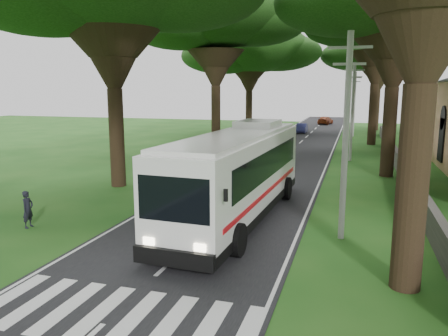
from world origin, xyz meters
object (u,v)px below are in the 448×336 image
Objects in this scene: distant_car_a at (276,135)px; pedestrian at (28,209)px; pole_mid at (352,110)px; pole_far at (354,103)px; pole_near at (346,134)px; distant_car_c at (325,120)px; distant_car_b at (302,128)px; coach_bus at (239,173)px.

distant_car_a is 2.30× the size of pedestrian.
pole_far is at bearing 90.00° from pole_mid.
pole_far is (0.00, 40.00, 0.00)m from pole_near.
pole_near is 20.00m from pole_mid.
pole_near is 13.59m from pedestrian.
pole_mid is 1.78× the size of distant_car_c.
distant_car_a is 10.09m from distant_car_b.
distant_car_a is 0.97× the size of distant_car_b.
pole_near is 1.00× the size of pole_far.
pole_near is 43.36m from distant_car_b.
distant_car_b is at bearing 95.53° from coach_bus.
distant_car_b is at bearing -10.59° from pedestrian.
coach_bus is 3.01× the size of distant_car_c.
pole_mid reaches higher than distant_car_c.
pole_near is 2.10× the size of distant_car_b.
pole_near is at bearing -90.00° from pole_mid.
pole_far is 44.51m from pedestrian.
distant_car_a is 35.47m from pedestrian.
pole_mid reaches higher than coach_bus.
pole_far reaches higher than distant_car_b.
pole_far is at bearing 90.00° from pole_near.
pedestrian reaches higher than distant_car_b.
distant_car_b is (-6.76, 42.68, -3.52)m from pole_near.
pole_far reaches higher than distant_car_a.
pole_near is 1.00× the size of pole_mid.
coach_bus is 3.55× the size of distant_car_b.
coach_bus is 57.12m from distant_car_c.
pole_far is 2.10× the size of distant_car_b.
pole_near is 58.91m from distant_car_c.
pedestrian is (-6.18, -45.14, 0.15)m from distant_car_b.
pole_near reaches higher than distant_car_b.
pole_near is 5.30m from coach_bus.
coach_bus is at bearing 161.98° from pole_near.
pole_near reaches higher than distant_car_c.
distant_car_c is at bearing 82.02° from distant_car_b.
pole_far is at bearing -146.51° from distant_car_a.
pole_mid is 39.06m from distant_car_c.
pole_near is at bearing -90.00° from pole_far.
pedestrian is (-4.44, -35.20, 0.14)m from distant_car_a.
pole_far is (0.00, 20.00, 0.00)m from pole_mid.
distant_car_a is (-8.50, 32.74, -3.52)m from pole_near.
pole_far is 38.82m from coach_bus.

